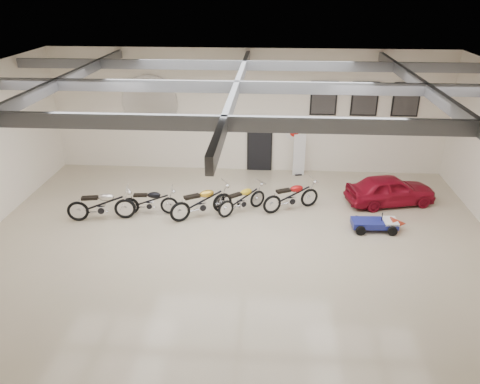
# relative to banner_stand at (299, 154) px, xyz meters

# --- Properties ---
(floor) EXTENTS (16.00, 12.00, 0.01)m
(floor) POSITION_rel_banner_stand_xyz_m (-2.13, -5.50, -0.89)
(floor) COLOR #BBAB8F
(floor) RESTS_ON ground
(ceiling) EXTENTS (16.00, 12.00, 0.01)m
(ceiling) POSITION_rel_banner_stand_xyz_m (-2.13, -5.50, 4.11)
(ceiling) COLOR gray
(ceiling) RESTS_ON back_wall
(back_wall) EXTENTS (16.00, 0.02, 5.00)m
(back_wall) POSITION_rel_banner_stand_xyz_m (-2.13, 0.50, 1.61)
(back_wall) COLOR white
(back_wall) RESTS_ON floor
(ceiling_beams) EXTENTS (15.80, 11.80, 0.32)m
(ceiling_beams) POSITION_rel_banner_stand_xyz_m (-2.13, -5.50, 3.86)
(ceiling_beams) COLOR slate
(ceiling_beams) RESTS_ON ceiling
(door) EXTENTS (0.92, 0.08, 2.10)m
(door) POSITION_rel_banner_stand_xyz_m (-1.63, 0.45, 0.16)
(door) COLOR black
(door) RESTS_ON back_wall
(logo_plaque) EXTENTS (2.30, 0.06, 1.16)m
(logo_plaque) POSITION_rel_banner_stand_xyz_m (-6.13, 0.45, 1.91)
(logo_plaque) COLOR silver
(logo_plaque) RESTS_ON back_wall
(poster_left) EXTENTS (1.05, 0.08, 1.35)m
(poster_left) POSITION_rel_banner_stand_xyz_m (0.87, 0.46, 2.21)
(poster_left) COLOR black
(poster_left) RESTS_ON back_wall
(poster_mid) EXTENTS (1.05, 0.08, 1.35)m
(poster_mid) POSITION_rel_banner_stand_xyz_m (2.47, 0.46, 2.21)
(poster_mid) COLOR black
(poster_mid) RESTS_ON back_wall
(poster_right) EXTENTS (1.05, 0.08, 1.35)m
(poster_right) POSITION_rel_banner_stand_xyz_m (4.07, 0.46, 2.21)
(poster_right) COLOR black
(poster_right) RESTS_ON back_wall
(oil_sign) EXTENTS (0.72, 0.10, 0.72)m
(oil_sign) POSITION_rel_banner_stand_xyz_m (-0.23, 0.45, 0.81)
(oil_sign) COLOR white
(oil_sign) RESTS_ON back_wall
(banner_stand) EXTENTS (0.52, 0.29, 1.79)m
(banner_stand) POSITION_rel_banner_stand_xyz_m (0.00, 0.00, 0.00)
(banner_stand) COLOR white
(banner_stand) RESTS_ON floor
(motorcycle_silver) EXTENTS (2.29, 1.08, 1.14)m
(motorcycle_silver) POSITION_rel_banner_stand_xyz_m (-6.76, -4.43, -0.32)
(motorcycle_silver) COLOR silver
(motorcycle_silver) RESTS_ON floor
(motorcycle_black) EXTENTS (1.96, 0.77, 1.00)m
(motorcycle_black) POSITION_rel_banner_stand_xyz_m (-5.26, -3.92, -0.40)
(motorcycle_black) COLOR silver
(motorcycle_black) RESTS_ON floor
(motorcycle_gold) EXTENTS (2.25, 1.71, 1.15)m
(motorcycle_gold) POSITION_rel_banner_stand_xyz_m (-3.45, -4.00, -0.32)
(motorcycle_gold) COLOR silver
(motorcycle_gold) RESTS_ON floor
(motorcycle_yellow) EXTENTS (1.86, 1.70, 1.00)m
(motorcycle_yellow) POSITION_rel_banner_stand_xyz_m (-2.11, -3.55, -0.39)
(motorcycle_yellow) COLOR silver
(motorcycle_yellow) RESTS_ON floor
(motorcycle_red) EXTENTS (2.17, 1.50, 1.09)m
(motorcycle_red) POSITION_rel_banner_stand_xyz_m (-0.41, -3.26, -0.35)
(motorcycle_red) COLOR silver
(motorcycle_red) RESTS_ON floor
(go_kart) EXTENTS (1.80, 0.87, 0.64)m
(go_kart) POSITION_rel_banner_stand_xyz_m (2.37, -4.55, -0.57)
(go_kart) COLOR navy
(go_kart) RESTS_ON floor
(vintage_car) EXTENTS (2.00, 3.37, 1.08)m
(vintage_car) POSITION_rel_banner_stand_xyz_m (3.15, -2.52, -0.36)
(vintage_car) COLOR maroon
(vintage_car) RESTS_ON floor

